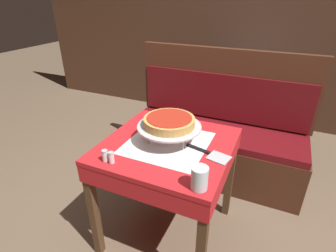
{
  "coord_description": "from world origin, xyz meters",
  "views": [
    {
      "loc": [
        0.57,
        -1.26,
        1.58
      ],
      "look_at": [
        0.0,
        -0.01,
        0.87
      ],
      "focal_mm": 28.0,
      "sensor_mm": 36.0,
      "label": 1
    }
  ],
  "objects_px": {
    "deep_dish_pizza": "(170,122)",
    "condiment_caddy": "(252,71)",
    "dining_table_rear": "(247,85)",
    "salt_shaker": "(105,156)",
    "pizza_pan_stand": "(170,127)",
    "pizza_server": "(209,154)",
    "booth_bench": "(214,141)",
    "water_glass_near": "(199,178)",
    "dining_table_front": "(168,156)",
    "pepper_shaker": "(111,158)"
  },
  "relations": [
    {
      "from": "booth_bench",
      "to": "water_glass_near",
      "type": "height_order",
      "value": "booth_bench"
    },
    {
      "from": "dining_table_rear",
      "to": "booth_bench",
      "type": "xyz_separation_m",
      "value": [
        -0.12,
        -0.85,
        -0.31
      ]
    },
    {
      "from": "dining_table_front",
      "to": "salt_shaker",
      "type": "bearing_deg",
      "value": -126.18
    },
    {
      "from": "salt_shaker",
      "to": "pizza_pan_stand",
      "type": "bearing_deg",
      "value": 55.19
    },
    {
      "from": "pizza_pan_stand",
      "to": "salt_shaker",
      "type": "xyz_separation_m",
      "value": [
        -0.24,
        -0.34,
        -0.06
      ]
    },
    {
      "from": "dining_table_front",
      "to": "deep_dish_pizza",
      "type": "height_order",
      "value": "deep_dish_pizza"
    },
    {
      "from": "pizza_server",
      "to": "water_glass_near",
      "type": "bearing_deg",
      "value": -83.19
    },
    {
      "from": "water_glass_near",
      "to": "pepper_shaker",
      "type": "distance_m",
      "value": 0.5
    },
    {
      "from": "booth_bench",
      "to": "salt_shaker",
      "type": "bearing_deg",
      "value": -105.95
    },
    {
      "from": "salt_shaker",
      "to": "condiment_caddy",
      "type": "relative_size",
      "value": 0.44
    },
    {
      "from": "booth_bench",
      "to": "salt_shaker",
      "type": "relative_size",
      "value": 23.33
    },
    {
      "from": "dining_table_rear",
      "to": "pepper_shaker",
      "type": "relative_size",
      "value": 11.21
    },
    {
      "from": "water_glass_near",
      "to": "pizza_pan_stand",
      "type": "bearing_deg",
      "value": 131.21
    },
    {
      "from": "dining_table_rear",
      "to": "pizza_pan_stand",
      "type": "distance_m",
      "value": 1.69
    },
    {
      "from": "dining_table_front",
      "to": "water_glass_near",
      "type": "relative_size",
      "value": 6.67
    },
    {
      "from": "pepper_shaker",
      "to": "condiment_caddy",
      "type": "bearing_deg",
      "value": 77.68
    },
    {
      "from": "dining_table_rear",
      "to": "dining_table_front",
      "type": "bearing_deg",
      "value": -97.56
    },
    {
      "from": "pizza_pan_stand",
      "to": "condiment_caddy",
      "type": "distance_m",
      "value": 1.72
    },
    {
      "from": "dining_table_rear",
      "to": "salt_shaker",
      "type": "distance_m",
      "value": 2.06
    },
    {
      "from": "booth_bench",
      "to": "pizza_server",
      "type": "bearing_deg",
      "value": -78.81
    },
    {
      "from": "pizza_pan_stand",
      "to": "dining_table_rear",
      "type": "bearing_deg",
      "value": 82.51
    },
    {
      "from": "pizza_pan_stand",
      "to": "pizza_server",
      "type": "relative_size",
      "value": 1.39
    },
    {
      "from": "booth_bench",
      "to": "pizza_server",
      "type": "relative_size",
      "value": 5.68
    },
    {
      "from": "pizza_pan_stand",
      "to": "pepper_shaker",
      "type": "relative_size",
      "value": 5.76
    },
    {
      "from": "water_glass_near",
      "to": "pepper_shaker",
      "type": "bearing_deg",
      "value": 179.68
    },
    {
      "from": "deep_dish_pizza",
      "to": "pizza_server",
      "type": "height_order",
      "value": "deep_dish_pizza"
    },
    {
      "from": "dining_table_rear",
      "to": "pizza_server",
      "type": "xyz_separation_m",
      "value": [
        0.05,
        -1.71,
        0.11
      ]
    },
    {
      "from": "deep_dish_pizza",
      "to": "water_glass_near",
      "type": "height_order",
      "value": "deep_dish_pizza"
    },
    {
      "from": "pizza_server",
      "to": "condiment_caddy",
      "type": "distance_m",
      "value": 1.74
    },
    {
      "from": "booth_bench",
      "to": "dining_table_rear",
      "type": "bearing_deg",
      "value": 81.62
    },
    {
      "from": "dining_table_front",
      "to": "condiment_caddy",
      "type": "relative_size",
      "value": 5.0
    },
    {
      "from": "water_glass_near",
      "to": "pizza_server",
      "type": "bearing_deg",
      "value": 96.81
    },
    {
      "from": "deep_dish_pizza",
      "to": "condiment_caddy",
      "type": "bearing_deg",
      "value": 81.63
    },
    {
      "from": "dining_table_front",
      "to": "dining_table_rear",
      "type": "bearing_deg",
      "value": 82.44
    },
    {
      "from": "dining_table_rear",
      "to": "pizza_pan_stand",
      "type": "relative_size",
      "value": 1.95
    },
    {
      "from": "deep_dish_pizza",
      "to": "condiment_caddy",
      "type": "height_order",
      "value": "deep_dish_pizza"
    },
    {
      "from": "water_glass_near",
      "to": "condiment_caddy",
      "type": "height_order",
      "value": "condiment_caddy"
    },
    {
      "from": "booth_bench",
      "to": "salt_shaker",
      "type": "xyz_separation_m",
      "value": [
        -0.33,
        -1.16,
        0.45
      ]
    },
    {
      "from": "deep_dish_pizza",
      "to": "salt_shaker",
      "type": "height_order",
      "value": "deep_dish_pizza"
    },
    {
      "from": "dining_table_front",
      "to": "water_glass_near",
      "type": "bearing_deg",
      "value": -46.29
    },
    {
      "from": "dining_table_rear",
      "to": "pizza_server",
      "type": "height_order",
      "value": "pizza_server"
    },
    {
      "from": "condiment_caddy",
      "to": "dining_table_front",
      "type": "bearing_deg",
      "value": -98.42
    },
    {
      "from": "dining_table_front",
      "to": "pizza_pan_stand",
      "type": "height_order",
      "value": "pizza_pan_stand"
    },
    {
      "from": "water_glass_near",
      "to": "condiment_caddy",
      "type": "relative_size",
      "value": 0.75
    },
    {
      "from": "dining_table_rear",
      "to": "deep_dish_pizza",
      "type": "xyz_separation_m",
      "value": [
        -0.22,
        -1.66,
        0.24
      ]
    },
    {
      "from": "pepper_shaker",
      "to": "pizza_pan_stand",
      "type": "bearing_deg",
      "value": 60.07
    },
    {
      "from": "deep_dish_pizza",
      "to": "water_glass_near",
      "type": "xyz_separation_m",
      "value": [
        0.3,
        -0.34,
        -0.08
      ]
    },
    {
      "from": "deep_dish_pizza",
      "to": "condiment_caddy",
      "type": "xyz_separation_m",
      "value": [
        0.25,
        1.7,
        -0.09
      ]
    },
    {
      "from": "booth_bench",
      "to": "pepper_shaker",
      "type": "relative_size",
      "value": 23.55
    },
    {
      "from": "dining_table_front",
      "to": "dining_table_rear",
      "type": "xyz_separation_m",
      "value": [
        0.22,
        1.69,
        -0.01
      ]
    }
  ]
}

